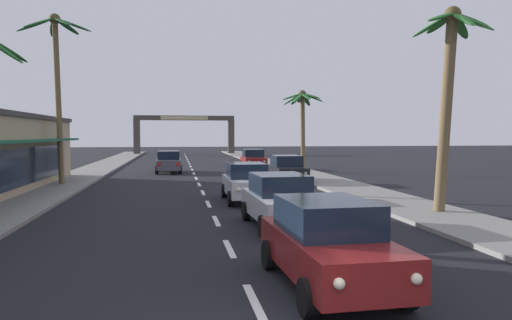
% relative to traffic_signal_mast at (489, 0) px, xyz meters
% --- Properties ---
extents(sidewalk_right, '(3.20, 110.00, 0.14)m').
position_rel_traffic_signal_mast_xyz_m(sidewalk_right, '(4.60, 19.37, -4.84)').
color(sidewalk_right, gray).
rests_on(sidewalk_right, ground).
extents(sidewalk_left, '(3.20, 110.00, 0.14)m').
position_rel_traffic_signal_mast_xyz_m(sidewalk_left, '(-11.00, 19.37, -4.84)').
color(sidewalk_left, gray).
rests_on(sidewalk_left, ground).
extents(lane_markings, '(4.28, 87.43, 0.01)m').
position_rel_traffic_signal_mast_xyz_m(lane_markings, '(-2.76, 19.03, -4.91)').
color(lane_markings, silver).
rests_on(lane_markings, ground).
extents(traffic_signal_mast, '(10.66, 0.41, 6.87)m').
position_rel_traffic_signal_mast_xyz_m(traffic_signal_mast, '(0.00, 0.00, 0.00)').
color(traffic_signal_mast, '#2D2D33').
rests_on(traffic_signal_mast, ground).
extents(sedan_lead_at_stop_bar, '(2.06, 4.49, 1.68)m').
position_rel_traffic_signal_mast_xyz_m(sedan_lead_at_stop_bar, '(-1.65, 2.37, -4.06)').
color(sedan_lead_at_stop_bar, maroon).
rests_on(sedan_lead_at_stop_bar, ground).
extents(sedan_third_in_queue, '(2.06, 4.50, 1.68)m').
position_rel_traffic_signal_mast_xyz_m(sedan_third_in_queue, '(-1.27, 8.47, -4.06)').
color(sedan_third_in_queue, silver).
rests_on(sedan_third_in_queue, ground).
extents(sedan_fifth_in_queue, '(1.97, 4.46, 1.68)m').
position_rel_traffic_signal_mast_xyz_m(sedan_fifth_in_queue, '(-1.47, 14.56, -4.06)').
color(sedan_fifth_in_queue, silver).
rests_on(sedan_fifth_in_queue, ground).
extents(sedan_oncoming_far, '(1.98, 4.46, 1.68)m').
position_rel_traffic_signal_mast_xyz_m(sedan_oncoming_far, '(-5.08, 31.23, -4.06)').
color(sedan_oncoming_far, '#4C515B').
rests_on(sedan_oncoming_far, ground).
extents(sedan_parked_nearest_kerb, '(2.00, 4.47, 1.68)m').
position_rel_traffic_signal_mast_xyz_m(sedan_parked_nearest_kerb, '(2.05, 21.95, -4.06)').
color(sedan_parked_nearest_kerb, black).
rests_on(sedan_parked_nearest_kerb, ground).
extents(sedan_parked_mid_kerb, '(2.04, 4.49, 1.68)m').
position_rel_traffic_signal_mast_xyz_m(sedan_parked_mid_kerb, '(1.97, 34.15, -4.06)').
color(sedan_parked_mid_kerb, maroon).
rests_on(sedan_parked_mid_kerb, ground).
extents(palm_left_third, '(4.02, 3.81, 9.64)m').
position_rel_traffic_signal_mast_xyz_m(palm_left_third, '(-11.03, 22.18, 2.05)').
color(palm_left_third, brown).
rests_on(palm_left_third, ground).
extents(palm_right_second, '(3.01, 3.03, 7.56)m').
position_rel_traffic_signal_mast_xyz_m(palm_right_second, '(5.25, 9.77, 0.14)').
color(palm_right_second, brown).
rests_on(palm_right_second, ground).
extents(palm_right_farthest, '(3.31, 3.31, 6.36)m').
position_rel_traffic_signal_mast_xyz_m(palm_right_farthest, '(5.15, 30.05, -0.19)').
color(palm_right_farthest, brown).
rests_on(palm_right_farthest, ground).
extents(town_gateway_arch, '(14.67, 0.90, 5.71)m').
position_rel_traffic_signal_mast_xyz_m(town_gateway_arch, '(-3.20, 65.94, -1.14)').
color(town_gateway_arch, '#423D38').
rests_on(town_gateway_arch, ground).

